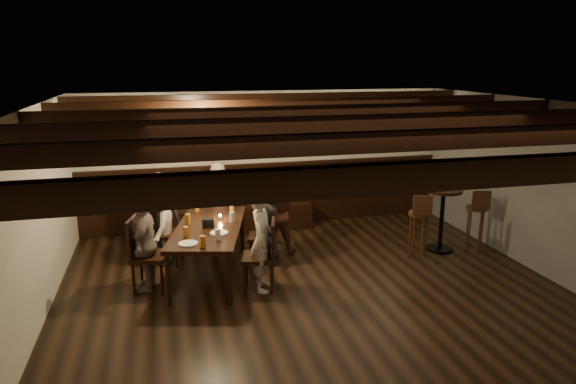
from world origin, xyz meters
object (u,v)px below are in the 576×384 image
object	(u,v)px
chair_left_near	(165,244)
person_left_near	(162,225)
person_bench_centre	(219,206)
chair_left_far	(149,268)
person_bench_right	(276,213)
bar_stool_right	(475,228)
person_left_far	(145,244)
person_right_near	(265,222)
high_top_table	(442,210)
person_right_far	(262,241)
person_bench_left	(159,213)
chair_right_near	(263,246)
chair_right_far	(260,269)
dining_table	(209,230)
bar_stool_left	(418,234)

from	to	relation	value
chair_left_near	person_left_near	distance (m)	0.30
person_bench_centre	chair_left_far	bearing A→B (deg)	64.34
chair_left_near	person_bench_right	size ratio (longest dim) A/B	0.74
bar_stool_right	person_left_far	bearing A→B (deg)	-164.88
person_left_near	person_right_near	xyz separation A→B (m)	(1.46, -0.36, 0.05)
chair_left_near	high_top_table	world-z (taller)	high_top_table
person_right_far	high_top_table	bearing A→B (deg)	-62.47
person_bench_centre	high_top_table	xyz separation A→B (m)	(3.36, -0.92, -0.05)
person_bench_left	high_top_table	distance (m)	4.38
person_right_near	person_right_far	bearing A→B (deg)	180.00
chair_right_near	chair_right_far	world-z (taller)	chair_right_far
chair_left_far	chair_right_far	bearing A→B (deg)	90.00
person_bench_left	person_right_near	size ratio (longest dim) A/B	1.00
chair_right_far	bar_stool_right	bearing A→B (deg)	-67.00
person_right_far	bar_stool_right	distance (m)	3.55
dining_table	bar_stool_left	xyz separation A→B (m)	(3.11, -0.11, -0.28)
person_bench_centre	person_right_far	distance (m)	1.68
chair_right_far	dining_table	bearing A→B (deg)	57.98
dining_table	person_bench_right	distance (m)	1.27
chair_left_far	high_top_table	distance (m)	4.45
chair_left_far	person_bench_centre	size ratio (longest dim) A/B	0.70
person_bench_right	bar_stool_right	size ratio (longest dim) A/B	1.27
person_left_far	high_top_table	bearing A→B (deg)	108.59
bar_stool_left	bar_stool_right	distance (m)	1.00
person_left_near	person_bench_left	bearing A→B (deg)	-161.57
chair_left_far	person_bench_left	xyz separation A→B (m)	(0.15, 1.35, 0.34)
person_left_far	person_right_near	size ratio (longest dim) A/B	0.99
dining_table	chair_left_far	world-z (taller)	chair_left_far
person_bench_left	bar_stool_left	bearing A→B (deg)	176.39
person_bench_left	bar_stool_right	world-z (taller)	person_bench_left
chair_left_near	chair_right_far	xyz separation A→B (m)	(1.18, -1.22, -0.00)
chair_left_far	person_bench_centre	world-z (taller)	person_bench_centre
chair_left_near	person_right_near	xyz separation A→B (m)	(1.43, -0.36, 0.35)
chair_left_near	chair_left_far	bearing A→B (deg)	-0.04
chair_left_near	chair_right_far	size ratio (longest dim) A/B	1.01
chair_right_far	person_bench_right	distance (m)	1.41
dining_table	person_right_far	distance (m)	0.87
person_left_far	person_bench_right	bearing A→B (deg)	129.29
dining_table	chair_right_near	distance (m)	0.94
chair_left_far	chair_right_far	xyz separation A→B (m)	(1.40, -0.35, -0.01)
bar_stool_right	chair_left_far	bearing A→B (deg)	-164.78
chair_right_far	person_left_near	world-z (taller)	person_left_near
bar_stool_left	person_bench_left	bearing A→B (deg)	177.06
person_bench_right	person_left_near	size ratio (longest dim) A/B	1.08
person_bench_left	person_left_near	bearing A→B (deg)	108.43
chair_left_far	person_left_near	world-z (taller)	person_left_near
person_bench_left	person_bench_centre	bearing A→B (deg)	-170.54
person_bench_right	bar_stool_left	size ratio (longest dim) A/B	1.27
person_left_near	person_bench_centre	bearing A→B (deg)	128.66
person_bench_left	person_right_far	size ratio (longest dim) A/B	0.96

